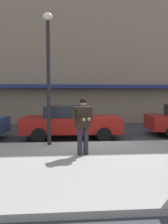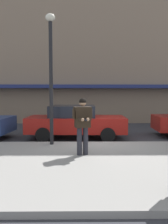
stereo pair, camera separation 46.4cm
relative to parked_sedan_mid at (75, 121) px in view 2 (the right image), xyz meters
name	(u,v)px [view 2 (the right image)]	position (x,y,z in m)	size (l,w,h in m)	color
ground_plane	(95,144)	(0.85, -1.19, -0.79)	(80.00, 80.00, 0.00)	#333338
sidewalk	(136,164)	(1.85, -4.04, -0.72)	(32.00, 5.30, 0.14)	gray
curb_paint_line	(119,143)	(1.85, -1.14, -0.79)	(28.00, 0.12, 0.01)	silver
storefront_facade	(102,25)	(1.85, 7.30, 6.63)	(28.00, 4.70, 14.86)	#84705B
parked_sedan_mid	(75,121)	(0.00, 0.00, 0.00)	(4.55, 2.02, 1.54)	maroon
man_texting_on_phone	(83,120)	(0.32, -3.33, 0.46)	(0.63, 0.64, 1.81)	#23232B
street_lamp_post	(51,65)	(-0.86, -1.84, 2.35)	(0.36, 0.36, 4.88)	black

